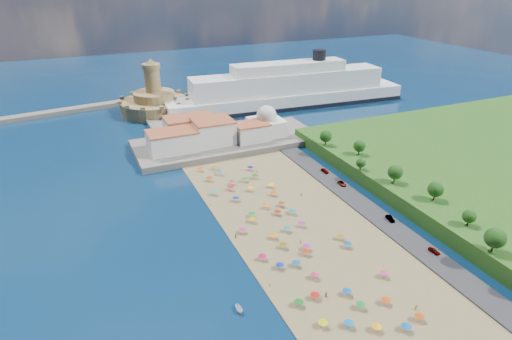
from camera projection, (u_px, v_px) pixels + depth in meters
name	position (u px, v px, depth m)	size (l,w,h in m)	color
ground	(275.00, 221.00, 146.99)	(700.00, 700.00, 0.00)	#071938
terrace	(228.00, 142.00, 210.36)	(90.00, 36.00, 3.00)	#59544C
jetty	(167.00, 127.00, 231.41)	(18.00, 70.00, 2.40)	#59544C
waterfront_buildings	(201.00, 133.00, 203.40)	(57.00, 29.00, 11.00)	silver
domed_building	(266.00, 123.00, 212.81)	(16.00, 16.00, 15.00)	silver
fortress	(155.00, 102.00, 253.87)	(40.00, 40.00, 32.40)	#A78A53
cruise_ship	(288.00, 91.00, 265.71)	(154.53, 33.25, 33.51)	black
beach_parasols	(286.00, 233.00, 136.61)	(30.73, 115.91, 2.20)	gray
beachgoers	(275.00, 222.00, 144.69)	(34.68, 90.11, 1.86)	tan
moored_boats	(263.00, 333.00, 101.03)	(6.02, 21.71, 1.45)	white
parked_cars	(361.00, 197.00, 159.67)	(2.47, 65.90, 1.45)	gray
hillside_trees	(412.00, 183.00, 150.76)	(13.12, 107.80, 7.56)	#382314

